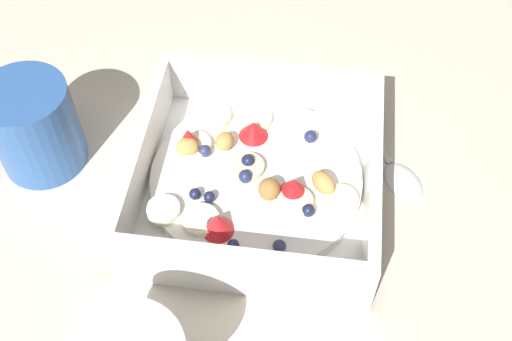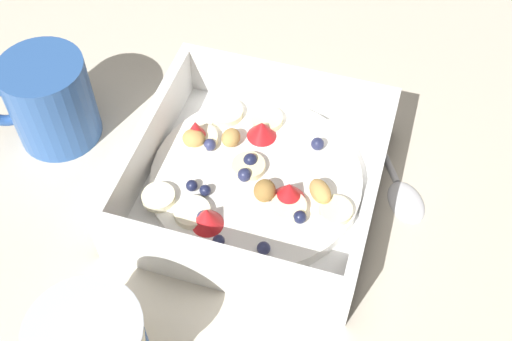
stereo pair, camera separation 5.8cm
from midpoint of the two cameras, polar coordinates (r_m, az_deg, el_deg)
ground_plane at (r=0.60m, az=1.76°, el=-2.29°), size 2.40×2.40×0.00m
fruit_bowl at (r=0.59m, az=2.68°, el=-0.82°), size 0.22×0.22×0.06m
spoon at (r=0.63m, az=14.95°, el=-0.76°), size 0.10×0.16×0.01m
coffee_mug at (r=0.63m, az=-15.44°, el=5.79°), size 0.10×0.08×0.09m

